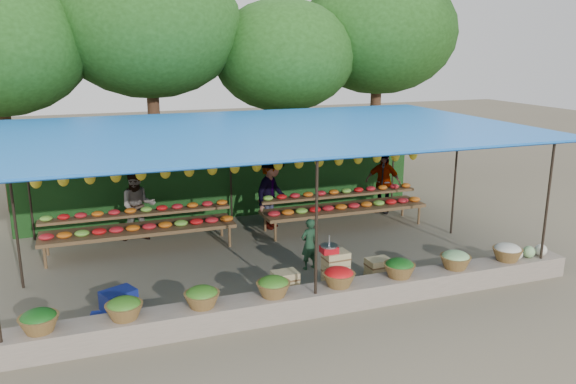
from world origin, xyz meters
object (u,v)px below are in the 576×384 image
object	(u,v)px
blue_crate_front	(107,324)
weighing_scale	(329,249)
vendor_seated	(309,244)
blue_crate_back	(119,299)
crate_counter	(334,275)

from	to	relation	value
blue_crate_front	weighing_scale	bearing A→B (deg)	14.35
weighing_scale	blue_crate_front	bearing A→B (deg)	-176.30
vendor_seated	blue_crate_front	xyz separation A→B (m)	(-4.03, -1.41, -0.38)
vendor_seated	blue_crate_back	size ratio (longest dim) A/B	1.93
blue_crate_front	blue_crate_back	world-z (taller)	blue_crate_back
blue_crate_front	blue_crate_back	distance (m)	0.88
vendor_seated	weighing_scale	bearing A→B (deg)	73.16
weighing_scale	vendor_seated	distance (m)	1.20
crate_counter	blue_crate_front	xyz separation A→B (m)	(-4.08, -0.26, -0.16)
weighing_scale	blue_crate_back	world-z (taller)	weighing_scale
weighing_scale	vendor_seated	size ratio (longest dim) A/B	0.31
crate_counter	blue_crate_front	size ratio (longest dim) A/B	4.57
vendor_seated	blue_crate_front	world-z (taller)	vendor_seated
crate_counter	blue_crate_back	size ratio (longest dim) A/B	4.24
vendor_seated	blue_crate_back	xyz separation A→B (m)	(-3.80, -0.56, -0.37)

